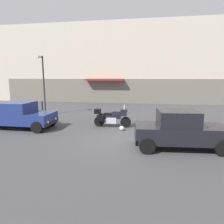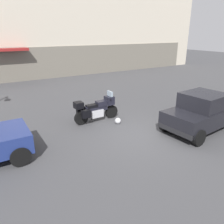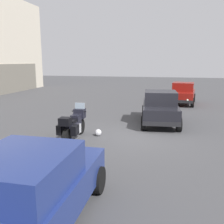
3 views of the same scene
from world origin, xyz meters
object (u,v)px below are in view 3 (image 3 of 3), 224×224
object	(u,v)px
helmet	(98,132)
car_sedan_far	(22,197)
car_hatchback_near	(160,107)
motorcycle	(74,124)
car_compact_side	(183,93)

from	to	relation	value
helmet	car_sedan_far	xyz separation A→B (m)	(-6.25, -0.44, 0.64)
car_hatchback_near	car_sedan_far	xyz separation A→B (m)	(-9.01, 1.98, -0.03)
motorcycle	car_hatchback_near	xyz separation A→B (m)	(3.48, -3.21, 0.19)
car_hatchback_near	car_compact_side	xyz separation A→B (m)	(6.34, -1.41, -0.04)
motorcycle	helmet	bearing A→B (deg)	-48.72
car_hatchback_near	car_sedan_far	bearing A→B (deg)	162.65
helmet	car_hatchback_near	xyz separation A→B (m)	(2.76, -2.42, 0.67)
motorcycle	helmet	size ratio (longest dim) A/B	8.08
helmet	car_compact_side	world-z (taller)	car_compact_side
helmet	motorcycle	bearing A→B (deg)	132.36
car_hatchback_near	motorcycle	bearing A→B (deg)	132.36
motorcycle	helmet	world-z (taller)	motorcycle
helmet	car_hatchback_near	world-z (taller)	car_hatchback_near
motorcycle	car_compact_side	xyz separation A→B (m)	(9.82, -4.62, 0.15)
car_hatchback_near	car_sedan_far	distance (m)	9.22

